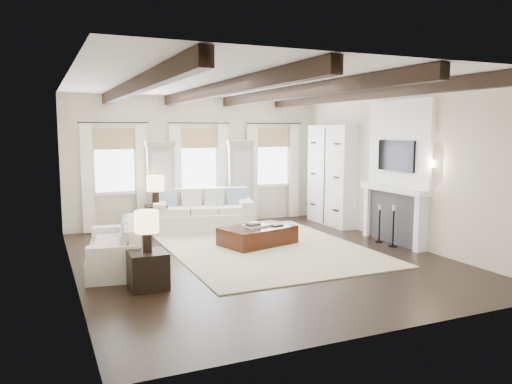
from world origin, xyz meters
name	(u,v)px	position (x,y,z in m)	size (l,w,h in m)	color
ground	(259,258)	(0.00, 0.00, 0.00)	(7.50, 7.50, 0.00)	black
room_shell	(274,154)	(0.75, 0.90, 1.89)	(6.54, 7.54, 3.22)	beige
area_rug	(265,247)	(0.44, 0.69, 0.01)	(3.70, 4.84, 0.02)	beige
sofa_back	(203,214)	(-0.15, 2.90, 0.39)	(2.48, 1.56, 0.98)	white
sofa_left	(118,250)	(-2.51, 0.32, 0.34)	(1.14, 2.02, 0.82)	white
ottoman	(258,236)	(0.42, 1.00, 0.19)	(1.47, 0.92, 0.39)	black
tray	(256,225)	(0.40, 1.03, 0.41)	(0.50, 0.38, 0.04)	white
book_lower	(253,225)	(0.30, 0.95, 0.45)	(0.26, 0.20, 0.04)	#262628
book_upper	(254,223)	(0.33, 0.96, 0.48)	(0.22, 0.17, 0.03)	beige
book_loose	(277,225)	(0.82, 0.92, 0.40)	(0.24, 0.18, 0.03)	#262628
side_table_front	(148,270)	(-2.26, -0.93, 0.28)	(0.56, 0.56, 0.56)	black
lamp_front	(147,224)	(-2.26, -0.93, 0.99)	(0.37, 0.37, 0.63)	black
side_table_back	(156,219)	(-1.25, 3.04, 0.33)	(0.44, 0.44, 0.66)	black
lamp_back	(155,185)	(-1.25, 3.04, 1.12)	(0.39, 0.39, 0.68)	black
candlestick_near	(393,230)	(2.90, -0.26, 0.36)	(0.17, 0.17, 0.86)	black
candlestick_far	(379,227)	(2.90, 0.19, 0.33)	(0.16, 0.16, 0.81)	black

